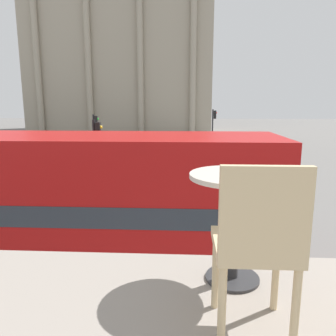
# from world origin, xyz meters

# --- Properties ---
(double_decker_bus) EXTENTS (11.05, 2.69, 3.90)m
(double_decker_bus) POSITION_xyz_m (-2.47, 4.94, 2.18)
(double_decker_bus) COLOR black
(double_decker_bus) RESTS_ON ground_plane
(cafe_dining_table) EXTENTS (0.60, 0.60, 0.73)m
(cafe_dining_table) POSITION_xyz_m (1.23, -0.35, 3.98)
(cafe_dining_table) COLOR #2D2D30
(cafe_dining_table) RESTS_ON cafe_floor_slab
(cafe_chair_0) EXTENTS (0.40, 0.40, 0.91)m
(cafe_chair_0) POSITION_xyz_m (1.25, -0.90, 3.96)
(cafe_chair_0) COLOR #D1B789
(cafe_chair_0) RESTS_ON cafe_floor_slab
(plaza_building_left) EXTENTS (29.02, 16.46, 25.92)m
(plaza_building_left) POSITION_xyz_m (-9.49, 54.40, 12.96)
(plaza_building_left) COLOR #A39984
(plaza_building_left) RESTS_ON ground_plane
(traffic_light_near) EXTENTS (0.42, 0.24, 3.97)m
(traffic_light_near) POSITION_xyz_m (-2.74, 10.74, 2.58)
(traffic_light_near) COLOR black
(traffic_light_near) RESTS_ON ground_plane
(traffic_light_mid) EXTENTS (0.42, 0.24, 3.90)m
(traffic_light_mid) POSITION_xyz_m (-5.15, 19.28, 2.54)
(traffic_light_mid) COLOR black
(traffic_light_mid) RESTS_ON ground_plane
(traffic_light_far) EXTENTS (0.42, 0.24, 4.12)m
(traffic_light_far) POSITION_xyz_m (3.30, 26.09, 2.68)
(traffic_light_far) COLOR black
(traffic_light_far) RESTS_ON ground_plane
(car_black) EXTENTS (4.20, 1.93, 1.35)m
(car_black) POSITION_xyz_m (-2.02, 18.61, 0.70)
(car_black) COLOR black
(car_black) RESTS_ON ground_plane
(car_maroon) EXTENTS (4.20, 1.93, 1.35)m
(car_maroon) POSITION_xyz_m (-4.47, 25.31, 0.70)
(car_maroon) COLOR black
(car_maroon) RESTS_ON ground_plane
(pedestrian_olive) EXTENTS (0.32, 0.32, 1.67)m
(pedestrian_olive) POSITION_xyz_m (2.88, 15.01, 0.96)
(pedestrian_olive) COLOR #282B33
(pedestrian_olive) RESTS_ON ground_plane
(pedestrian_red) EXTENTS (0.32, 0.32, 1.72)m
(pedestrian_red) POSITION_xyz_m (-3.61, 16.25, 0.99)
(pedestrian_red) COLOR #282B33
(pedestrian_red) RESTS_ON ground_plane
(pedestrian_grey) EXTENTS (0.32, 0.32, 1.69)m
(pedestrian_grey) POSITION_xyz_m (-6.45, 15.97, 0.97)
(pedestrian_grey) COLOR #282B33
(pedestrian_grey) RESTS_ON ground_plane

